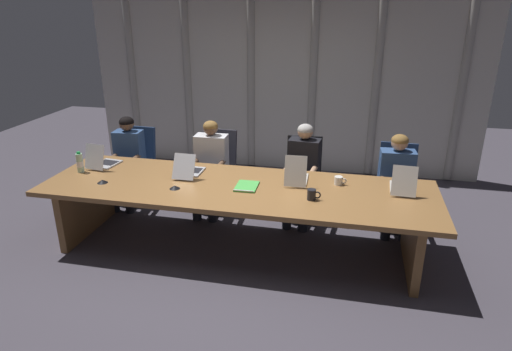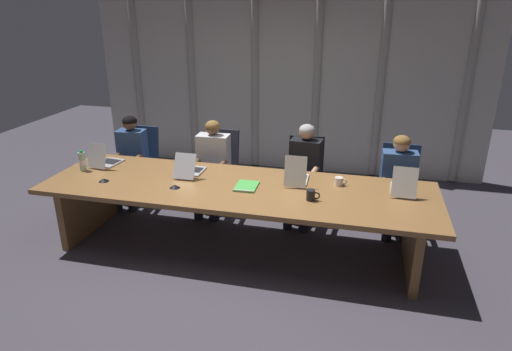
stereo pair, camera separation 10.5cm
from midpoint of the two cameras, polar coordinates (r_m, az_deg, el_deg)
name	(u,v)px [view 2 (the right image)]	position (r m, az deg, el deg)	size (l,w,h in m)	color
ground_plane	(238,247)	(4.98, -1.73, -9.14)	(12.03, 12.03, 0.00)	#47424C
conference_table	(237,198)	(4.70, -1.81, -2.88)	(4.08, 1.22, 0.73)	olive
curtain_backdrop	(285,83)	(7.00, 4.14, 11.64)	(6.01, 0.17, 2.72)	beige
laptop_left_end	(105,160)	(5.50, -18.15, 1.84)	(0.29, 0.41, 0.30)	#BCBCC1
laptop_left_mid	(190,169)	(5.00, -7.81, 0.78)	(0.24, 0.44, 0.27)	#BCBCC1
laptop_center	(297,177)	(4.74, 5.84, -0.18)	(0.24, 0.43, 0.33)	beige
laptop_right_mid	(403,187)	(4.72, 18.86, -1.39)	(0.25, 0.42, 0.31)	beige
office_chair_left_end	(140,172)	(6.26, -14.15, 0.42)	(0.60, 0.60, 0.96)	navy
office_chair_left_mid	(219,179)	(5.83, -4.24, -0.43)	(0.60, 0.60, 0.99)	#2D2D38
office_chair_center	(304,187)	(5.60, 6.72, -1.50)	(0.60, 0.60, 0.97)	black
office_chair_right_mid	(397,196)	(5.60, 18.01, -2.53)	(0.60, 0.60, 0.96)	navy
person_left_end	(130,155)	(6.04, -15.29, 2.50)	(0.40, 0.57, 1.16)	#335184
person_left_mid	(212,162)	(5.59, -5.14, 1.76)	(0.41, 0.55, 1.16)	silver
person_center	(304,169)	(5.34, 6.66, 0.89)	(0.41, 0.57, 1.19)	black
person_right_mid	(399,179)	(5.34, 18.27, -0.39)	(0.42, 0.56, 1.13)	#335184
water_bottle_primary	(82,162)	(5.39, -20.75, 1.68)	(0.07, 0.07, 0.24)	#ADD1B2
coffee_mug_near	(339,181)	(4.74, 11.17, -0.74)	(0.13, 0.09, 0.09)	white
coffee_mug_far	(311,195)	(4.34, 7.73, -2.50)	(0.13, 0.08, 0.11)	black
conference_mic_left_side	(104,180)	(5.01, -18.27, -0.54)	(0.11, 0.11, 0.04)	black
conference_mic_middle	(175,186)	(4.66, -9.68, -1.37)	(0.11, 0.11, 0.04)	black
spiral_notepad	(246,186)	(4.62, -0.57, -1.37)	(0.23, 0.31, 0.03)	#4CB74C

